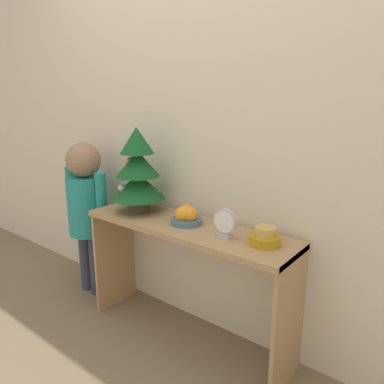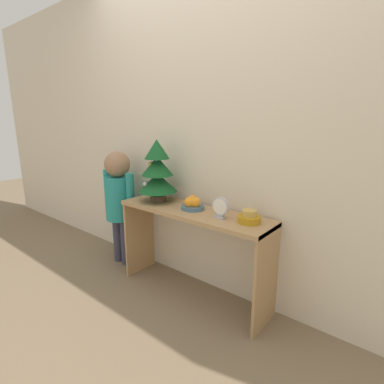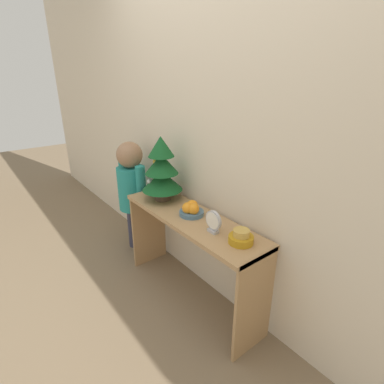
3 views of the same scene
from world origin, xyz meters
The scene contains 8 objects.
ground_plane centered at (0.00, 0.00, 0.00)m, with size 12.00×12.00×0.00m, color #7A664C.
back_wall centered at (0.00, 0.39, 1.25)m, with size 7.00×0.05×2.50m, color beige.
console_table centered at (0.00, 0.17, 0.53)m, with size 1.22×0.35×0.68m.
mini_tree centered at (-0.37, 0.18, 0.93)m, with size 0.31×0.31×0.49m.
fruit_bowl centered at (-0.01, 0.19, 0.73)m, with size 0.17×0.17×0.10m.
singing_bowl centered at (0.45, 0.19, 0.72)m, with size 0.15×0.15×0.08m.
desk_clock centered at (0.26, 0.14, 0.75)m, with size 0.13×0.04×0.15m.
child_figure centered at (-0.86, 0.17, 0.65)m, with size 0.39×0.25×1.05m.
Camera 3 is at (1.46, -0.96, 1.61)m, focal length 28.00 mm.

